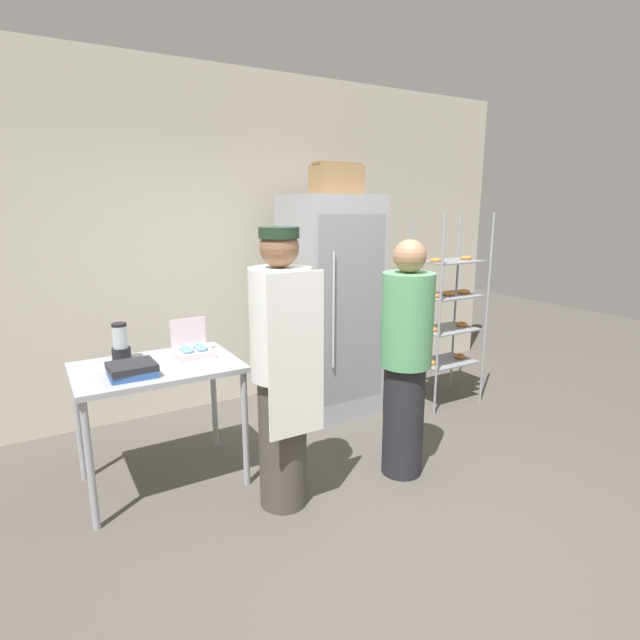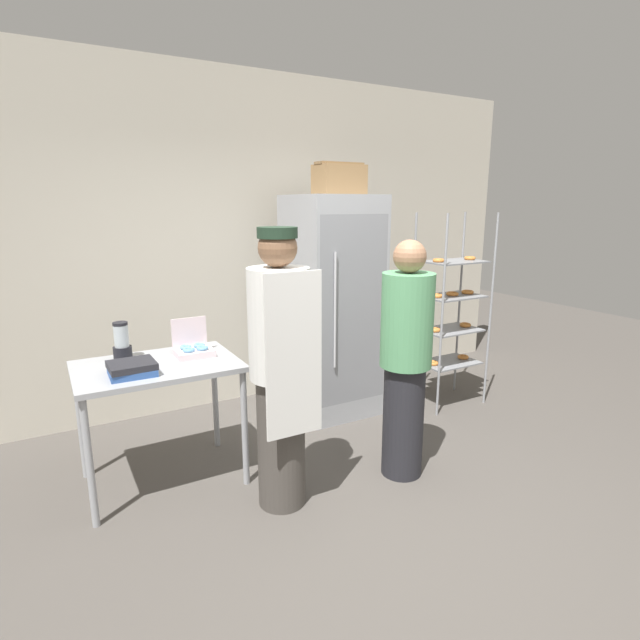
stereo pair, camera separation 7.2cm
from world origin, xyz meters
TOP-DOWN VIEW (x-y plane):
  - ground_plane at (0.00, 0.00)m, footprint 14.00×14.00m
  - back_wall at (0.00, 2.41)m, footprint 6.40×0.12m
  - refrigerator at (0.58, 1.67)m, footprint 0.72×0.77m
  - baking_rack at (1.64, 1.25)m, footprint 0.63×0.43m
  - prep_counter at (-1.10, 1.15)m, footprint 1.05×0.73m
  - donut_box at (-0.83, 1.21)m, footprint 0.25×0.21m
  - blender_pitcher at (-1.28, 1.37)m, footprint 0.12×0.12m
  - binder_stack at (-1.28, 1.00)m, footprint 0.28×0.26m
  - cardboard_storage_box at (0.61, 1.63)m, footprint 0.42×0.26m
  - person_baker at (-0.49, 0.50)m, footprint 0.38×0.39m
  - person_customer at (0.42, 0.41)m, footprint 0.36×0.36m

SIDE VIEW (x-z plane):
  - ground_plane at x=0.00m, z-range 0.00..0.00m
  - prep_counter at x=-1.10m, z-range 0.33..1.19m
  - person_customer at x=0.42m, z-range 0.02..1.70m
  - binder_stack at x=-1.28m, z-range 0.86..0.94m
  - baking_rack at x=1.64m, z-range -0.01..1.82m
  - donut_box at x=-0.83m, z-range 0.78..1.04m
  - person_baker at x=-0.49m, z-range 0.04..1.81m
  - blender_pitcher at x=-1.28m, z-range 0.85..1.11m
  - refrigerator at x=0.58m, z-range 0.00..1.98m
  - back_wall at x=0.00m, z-range 0.00..3.10m
  - cardboard_storage_box at x=0.61m, z-range 1.98..2.25m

